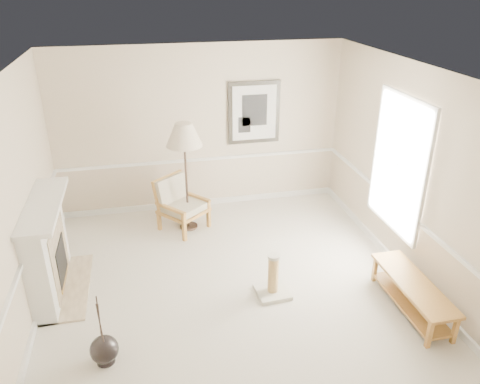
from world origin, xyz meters
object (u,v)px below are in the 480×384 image
(armchair, at_px, (179,201))
(floor_lamp, at_px, (184,138))
(scratching_post, at_px, (273,282))
(floor_vase, at_px, (104,350))
(bench, at_px, (412,291))

(armchair, height_order, floor_lamp, floor_lamp)
(armchair, xyz_separation_m, scratching_post, (1.02, -2.12, -0.28))
(floor_vase, xyz_separation_m, floor_lamp, (1.26, 2.84, 1.42))
(floor_lamp, bearing_deg, floor_vase, -113.87)
(floor_vase, bearing_deg, bench, 1.49)
(armchair, xyz_separation_m, bench, (2.66, -2.80, -0.20))
(floor_lamp, bearing_deg, armchair, 156.87)
(floor_lamp, relative_size, bench, 1.26)
(floor_vase, xyz_separation_m, armchair, (1.12, 2.90, 0.30))
(bench, bearing_deg, floor_lamp, 132.56)
(armchair, height_order, bench, armchair)
(bench, height_order, scratching_post, scratching_post)
(floor_lamp, xyz_separation_m, bench, (2.52, -2.74, -1.31))
(bench, bearing_deg, armchair, 133.49)
(armchair, height_order, scratching_post, armchair)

